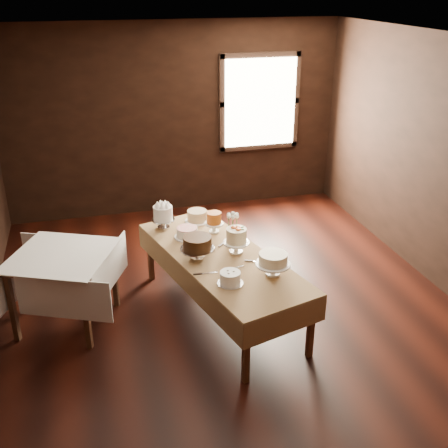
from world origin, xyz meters
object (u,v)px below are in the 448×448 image
Objects in this scene: cake_lattice at (187,233)px; cake_server_b at (261,262)px; side_table at (62,263)px; cake_server_a at (237,267)px; display_table at (221,260)px; cake_flowers at (236,242)px; cake_chocolate at (197,248)px; flower_vase at (233,236)px; cake_cream at (273,265)px; cake_server_c at (203,246)px; cake_speckled at (197,216)px; cake_server_e at (210,273)px; cake_swirl at (230,278)px; cake_meringue at (163,218)px; cake_server_d at (227,241)px; cake_caramel at (214,223)px.

cake_lattice reaches higher than cake_server_b.
side_table is 1.76m from cake_server_a.
display_table is 8.40× the size of cake_flowers.
cake_chocolate is 3.02× the size of flower_vase.
display_table is 7.12× the size of cake_cream.
cake_flowers is (0.42, -0.48, 0.07)m from cake_lattice.
cake_server_c is 0.34m from flower_vase.
cake_speckled is 1.27× the size of cake_server_e.
cake_lattice is 1.10m from cake_swirl.
cake_meringue reaches higher than cake_server_a.
cake_chocolate is 1.55× the size of cake_server_a.
cake_server_c is at bearing 147.16° from cake_server_d.
cake_flowers is 1.21× the size of cake_server_b.
cake_swirl is 1.03× the size of cake_server_e.
cake_server_b is at bearing -22.58° from cake_chocolate.
cake_server_a is at bearing -66.87° from cake_lattice.
side_table is at bearing 170.75° from display_table.
cake_speckled is at bearing 113.03° from flower_vase.
cake_server_a is (0.09, -0.29, 0.06)m from display_table.
cake_speckled is 1.06× the size of cake_flowers.
flower_vase reaches higher than display_table.
cake_server_e is at bearing -76.99° from cake_meringue.
cake_server_c is at bearing -65.31° from cake_lattice.
cake_server_b is (0.60, -0.76, -0.05)m from cake_lattice.
cake_caramel is (0.53, -0.26, -0.02)m from cake_meringue.
cake_flowers is at bearing 147.51° from cake_server_b.
cake_meringue reaches higher than cake_server_c.
cake_meringue is 1.25m from cake_server_a.
cake_caramel is (0.12, -0.34, 0.04)m from cake_speckled.
cake_server_a is at bearing -40.85° from cake_chocolate.
cake_server_e is (-0.37, -0.36, -0.12)m from cake_flowers.
cake_lattice reaches higher than cake_server_d.
display_table is 6.53× the size of cake_chocolate.
cake_meringue is at bearing 128.73° from cake_flowers.
flower_vase is (0.07, -0.01, 0.06)m from cake_server_d.
cake_caramel reaches higher than cake_lattice.
cake_caramel reaches higher than flower_vase.
cake_chocolate is (-0.25, 0.00, 0.17)m from display_table.
cake_cream is (0.31, -1.07, -0.00)m from cake_caramel.
cake_flowers reaches higher than cake_chocolate.
cake_speckled reaches higher than display_table.
cake_server_d reaches higher than display_table.
cake_caramel is 1.02× the size of cake_swirl.
side_table is at bearing 146.44° from cake_server_a.
display_table is 9.85× the size of cake_swirl.
side_table is 5.21× the size of cake_server_a.
cake_cream is at bearing -21.30° from side_table.
side_table reaches higher than cake_server_a.
cake_server_e is at bearing -86.41° from cake_lattice.
cake_lattice is 1.27× the size of cake_server_e.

